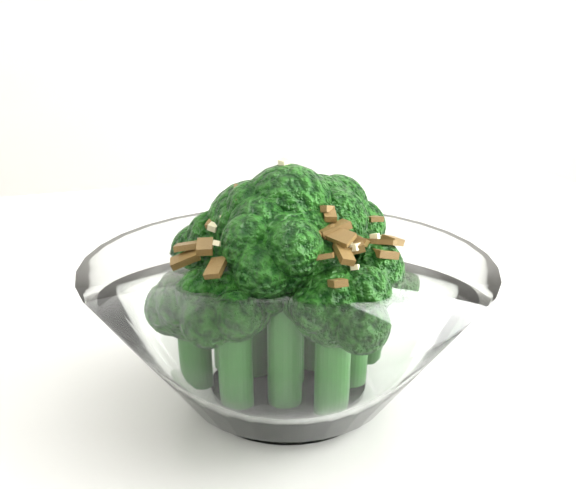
{
  "coord_description": "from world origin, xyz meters",
  "views": [
    {
      "loc": [
        0.32,
        -0.53,
        0.98
      ],
      "look_at": [
        0.3,
        -0.14,
        0.84
      ],
      "focal_mm": 50.0,
      "sensor_mm": 36.0,
      "label": 1
    }
  ],
  "objects": [
    {
      "name": "table",
      "position": [
        0.13,
        -0.09,
        0.68
      ],
      "size": [
        1.41,
        1.19,
        0.75
      ],
      "color": "white",
      "rests_on": "ground"
    },
    {
      "name": "broccoli_dish",
      "position": [
        0.3,
        -0.14,
        0.8
      ],
      "size": [
        0.22,
        0.22,
        0.14
      ],
      "color": "white",
      "rests_on": "table"
    }
  ]
}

